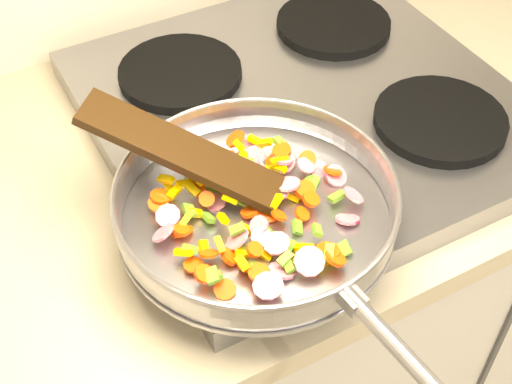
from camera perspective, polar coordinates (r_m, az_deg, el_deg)
cooktop at (r=1.08m, az=3.90°, el=6.56°), size 0.60×0.60×0.04m
grate_fl at (r=0.92m, az=1.08°, el=0.39°), size 0.19×0.19×0.02m
grate_fr at (r=1.05m, az=14.52°, el=5.60°), size 0.19×0.19×0.02m
grate_bl at (r=1.12m, az=-6.09°, el=9.47°), size 0.19×0.19×0.02m
grate_br at (r=1.23m, az=6.21°, el=13.21°), size 0.19×0.19×0.02m
saute_pan at (r=0.85m, az=0.08°, el=-0.91°), size 0.38×0.55×0.05m
vegetable_heap at (r=0.86m, az=-0.01°, el=-1.19°), size 0.27×0.27×0.05m
wooden_spatula at (r=0.86m, az=-5.98°, el=3.28°), size 0.22×0.21×0.10m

